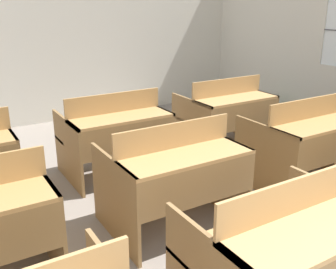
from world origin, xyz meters
TOP-DOWN VIEW (x-y plane):
  - wall_back at (0.00, 6.42)m, footprint 6.88×0.06m
  - bench_front_center at (0.04, 1.55)m, footprint 1.07×0.85m
  - bench_second_center at (0.03, 2.77)m, footprint 1.07×0.85m
  - bench_second_right at (1.63, 2.78)m, footprint 1.07×0.85m
  - bench_third_center at (0.05, 4.01)m, footprint 1.07×0.85m
  - bench_third_right at (1.62, 4.03)m, footprint 1.07×0.85m
  - wastepaper_bin at (3.08, 4.68)m, footprint 0.25×0.25m

SIDE VIEW (x-z plane):
  - wastepaper_bin at x=3.08m, z-range 0.00..0.30m
  - bench_front_center at x=0.04m, z-range 0.01..0.93m
  - bench_second_center at x=0.03m, z-range 0.01..0.93m
  - bench_second_right at x=1.63m, z-range 0.01..0.93m
  - bench_third_center at x=0.05m, z-range 0.01..0.93m
  - bench_third_right at x=1.62m, z-range 0.01..0.93m
  - wall_back at x=0.00m, z-range 0.00..2.74m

